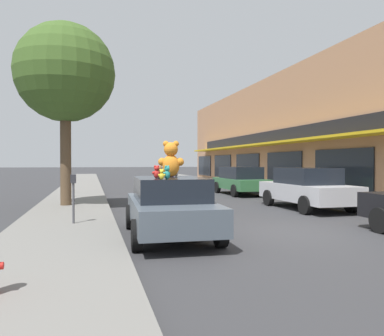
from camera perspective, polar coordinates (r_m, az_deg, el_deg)
ground_plane at (r=9.83m, az=14.28°, el=-9.45°), size 260.00×260.00×0.00m
sidewalk_near at (r=8.62m, az=-19.65°, el=-10.38°), size 2.62×90.00×0.16m
storefront_row at (r=27.15m, az=24.71°, el=4.99°), size 12.93×38.93×7.49m
plush_art_car at (r=8.85m, az=-3.41°, el=-5.70°), size 2.08×4.23×1.40m
teddy_bear_giant at (r=9.17m, az=-3.23°, el=1.30°), size 0.67×0.46×0.88m
teddy_bear_teal at (r=7.93m, az=-3.83°, el=-0.69°), size 0.20×0.19×0.29m
teddy_bear_yellow at (r=7.80m, az=-4.63°, el=-0.97°), size 0.17×0.11×0.22m
teddy_bear_red at (r=8.41m, az=-5.43°, el=-0.60°), size 0.22×0.15×0.29m
teddy_bear_white at (r=9.48m, az=-2.44°, el=-0.55°), size 0.16×0.18×0.25m
teddy_bear_purple at (r=9.70m, az=-3.05°, el=-0.35°), size 0.21×0.21×0.31m
teddy_bear_brown at (r=8.57m, az=-5.03°, el=-0.60°), size 0.21×0.17×0.29m
parked_car_far_center at (r=14.74m, az=17.09°, el=-2.89°), size 2.01×4.36×1.55m
parked_car_far_right at (r=20.52m, az=7.38°, el=-1.79°), size 1.93×4.30×1.51m
street_tree at (r=15.05m, az=-18.75°, el=13.48°), size 3.65×3.65×6.75m
parking_meter at (r=10.25m, az=-17.63°, el=-3.54°), size 0.14×0.10×1.27m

